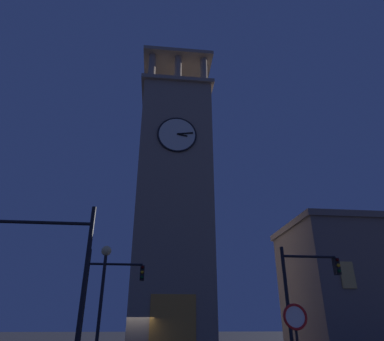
# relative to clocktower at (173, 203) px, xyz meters

# --- Properties ---
(clocktower) EXTENTS (6.93, 8.01, 29.54)m
(clocktower) POSITION_rel_clocktower_xyz_m (0.00, 0.00, 0.00)
(clocktower) COLOR gray
(clocktower) RESTS_ON ground_plane
(traffic_signal_near) EXTENTS (2.74, 0.41, 5.32)m
(traffic_signal_near) POSITION_rel_clocktower_xyz_m (-5.29, 13.80, -8.65)
(traffic_signal_near) COLOR black
(traffic_signal_near) RESTS_ON ground_plane
(traffic_signal_mid) EXTENTS (2.95, 0.41, 5.62)m
(traffic_signal_mid) POSITION_rel_clocktower_xyz_m (3.89, 10.88, -8.59)
(traffic_signal_mid) COLOR black
(traffic_signal_mid) RESTS_ON ground_plane
(traffic_signal_far) EXTENTS (3.73, 0.41, 5.96)m
(traffic_signal_far) POSITION_rel_clocktower_xyz_m (4.91, 16.87, -8.27)
(traffic_signal_far) COLOR black
(traffic_signal_far) RESTS_ON ground_plane
(street_lamp) EXTENTS (0.44, 0.44, 5.23)m
(street_lamp) POSITION_rel_clocktower_xyz_m (3.60, 13.62, -8.51)
(street_lamp) COLOR black
(street_lamp) RESTS_ON ground_plane
(no_horn_sign) EXTENTS (0.78, 0.14, 2.63)m
(no_horn_sign) POSITION_rel_clocktower_xyz_m (-2.99, 17.97, -10.10)
(no_horn_sign) COLOR black
(no_horn_sign) RESTS_ON ground_plane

